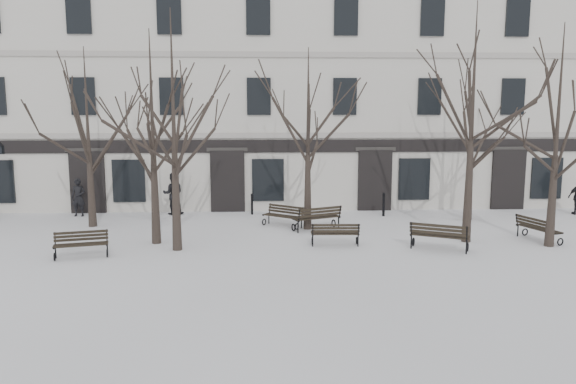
{
  "coord_description": "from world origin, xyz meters",
  "views": [
    {
      "loc": [
        -1.94,
        -18.36,
        4.95
      ],
      "look_at": [
        -0.89,
        3.0,
        1.67
      ],
      "focal_mm": 35.0,
      "sensor_mm": 36.0,
      "label": 1
    }
  ],
  "objects": [
    {
      "name": "bollard_a",
      "position": [
        -2.35,
        7.15,
        0.52
      ],
      "size": [
        0.13,
        0.13,
        0.98
      ],
      "color": "black",
      "rests_on": "ground"
    },
    {
      "name": "tree_0",
      "position": [
        -5.76,
        1.81,
        4.76
      ],
      "size": [
        5.33,
        5.33,
        7.62
      ],
      "color": "black",
      "rests_on": "ground"
    },
    {
      "name": "pedestrian_a",
      "position": [
        -10.21,
        7.14,
        0.0
      ],
      "size": [
        0.64,
        0.43,
        1.73
      ],
      "primitive_type": "imported",
      "rotation": [
        0.0,
        0.0,
        -0.03
      ],
      "color": "black",
      "rests_on": "ground"
    },
    {
      "name": "bench_2",
      "position": [
        4.21,
        0.27,
        0.54
      ],
      "size": [
        2.04,
        1.49,
        0.99
      ],
      "rotation": [
        0.0,
        0.0,
        2.68
      ],
      "color": "black",
      "rests_on": "ground"
    },
    {
      "name": "tree_4",
      "position": [
        -8.94,
        4.87,
        4.57
      ],
      "size": [
        5.12,
        5.12,
        7.31
      ],
      "color": "black",
      "rests_on": "ground"
    },
    {
      "name": "bollard_b",
      "position": [
        3.63,
        6.46,
        0.58
      ],
      "size": [
        0.14,
        0.14,
        1.09
      ],
      "color": "black",
      "rests_on": "ground"
    },
    {
      "name": "bench_3",
      "position": [
        -1.01,
        4.48,
        0.47
      ],
      "size": [
        1.73,
        1.51,
        0.87
      ],
      "rotation": [
        0.0,
        0.0,
        -0.64
      ],
      "color": "black",
      "rests_on": "ground"
    },
    {
      "name": "tree_5",
      "position": [
        -0.05,
        3.96,
        4.51
      ],
      "size": [
        5.06,
        5.06,
        7.22
      ],
      "color": "black",
      "rests_on": "ground"
    },
    {
      "name": "tree_1",
      "position": [
        -4.86,
        0.8,
        5.09
      ],
      "size": [
        5.7,
        5.7,
        8.14
      ],
      "color": "black",
      "rests_on": "ground"
    },
    {
      "name": "ground",
      "position": [
        0.0,
        0.0,
        0.0
      ],
      "size": [
        100.0,
        100.0,
        0.0
      ],
      "primitive_type": "plane",
      "color": "white",
      "rests_on": "ground"
    },
    {
      "name": "tree_3",
      "position": [
        8.34,
        0.68,
        4.85
      ],
      "size": [
        5.43,
        5.43,
        7.76
      ],
      "color": "black",
      "rests_on": "ground"
    },
    {
      "name": "bench_4",
      "position": [
        0.32,
        3.67,
        0.54
      ],
      "size": [
        2.06,
        1.42,
        0.99
      ],
      "rotation": [
        0.0,
        0.0,
        3.55
      ],
      "color": "black",
      "rests_on": "ground"
    },
    {
      "name": "bench_5",
      "position": [
        8.28,
        1.46,
        0.49
      ],
      "size": [
        1.16,
        1.88,
        0.9
      ],
      "rotation": [
        0.0,
        0.0,
        1.89
      ],
      "color": "black",
      "rests_on": "ground"
    },
    {
      "name": "tree_6",
      "position": [
        7.16,
        5.46,
        4.74
      ],
      "size": [
        5.31,
        5.31,
        7.58
      ],
      "color": "black",
      "rests_on": "ground"
    },
    {
      "name": "tree_2",
      "position": [
        5.62,
        1.5,
        5.37
      ],
      "size": [
        6.01,
        6.01,
        8.59
      ],
      "color": "black",
      "rests_on": "ground"
    },
    {
      "name": "bench_0",
      "position": [
        -7.88,
        -0.02,
        0.47
      ],
      "size": [
        1.79,
        1.0,
        0.86
      ],
      "rotation": [
        0.0,
        0.0,
        0.24
      ],
      "color": "black",
      "rests_on": "ground"
    },
    {
      "name": "bench_1",
      "position": [
        0.7,
        1.1,
        0.47
      ],
      "size": [
        1.73,
        0.69,
        0.86
      ],
      "rotation": [
        0.0,
        0.0,
        3.1
      ],
      "color": "black",
      "rests_on": "ground"
    },
    {
      "name": "building",
      "position": [
        0.0,
        12.96,
        5.52
      ],
      "size": [
        40.4,
        10.2,
        11.4
      ],
      "color": "beige",
      "rests_on": "ground"
    },
    {
      "name": "pedestrian_b",
      "position": [
        -5.99,
        7.4,
        0.0
      ],
      "size": [
        1.03,
        0.85,
        1.93
      ],
      "primitive_type": "imported",
      "rotation": [
        0.0,
        0.0,
        3.27
      ],
      "color": "black",
      "rests_on": "ground"
    }
  ]
}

